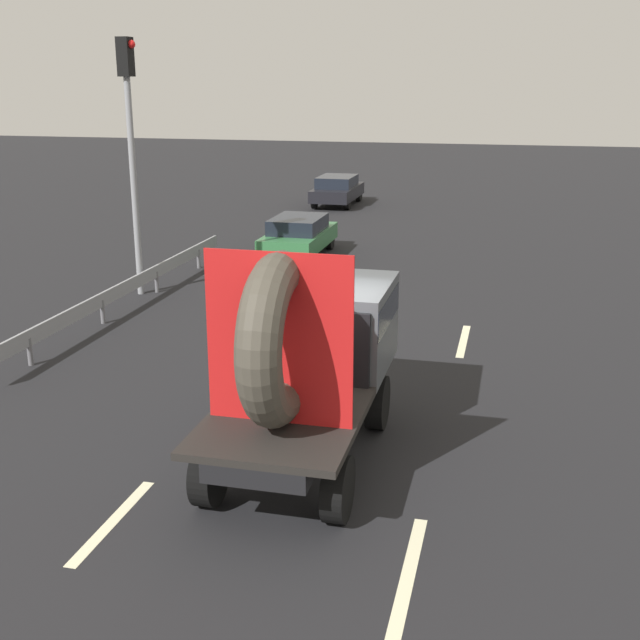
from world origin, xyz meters
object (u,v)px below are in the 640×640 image
distant_sedan (299,235)px  oncoming_car (337,189)px  flatbed_truck (310,345)px  traffic_light (131,133)px

distant_sedan → oncoming_car: (-1.16, 10.66, 0.01)m
flatbed_truck → distant_sedan: (-3.75, 13.06, -0.95)m
flatbed_truck → oncoming_car: size_ratio=1.20×
traffic_light → oncoming_car: bearing=84.4°
oncoming_car → flatbed_truck: bearing=-78.3°
flatbed_truck → traffic_light: 10.32m
distant_sedan → oncoming_car: 10.73m
distant_sedan → traffic_light: traffic_light is taller
traffic_light → oncoming_car: size_ratio=1.61×
distant_sedan → traffic_light: (-2.74, -5.41, 3.39)m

